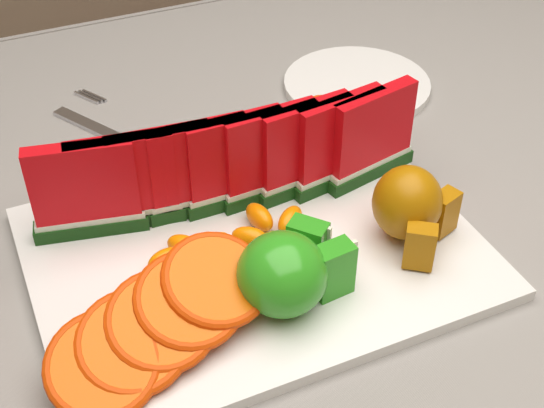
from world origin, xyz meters
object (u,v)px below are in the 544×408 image
at_px(platter, 255,252).
at_px(fork, 107,131).
at_px(side_plate, 357,84).
at_px(apple_cluster, 289,271).
at_px(pear_cluster, 410,206).

relative_size(platter, fork, 2.16).
bearing_deg(fork, side_plate, -5.60).
xyz_separation_m(apple_cluster, pear_cluster, (0.13, 0.03, 0.01)).
xyz_separation_m(pear_cluster, side_plate, (0.10, 0.27, -0.05)).
xyz_separation_m(platter, pear_cluster, (0.13, -0.04, 0.04)).
xyz_separation_m(platter, fork, (-0.07, 0.26, -0.00)).
relative_size(pear_cluster, side_plate, 0.45).
distance_m(side_plate, fork, 0.31).
bearing_deg(apple_cluster, fork, 102.62).
distance_m(platter, side_plate, 0.33).
height_order(pear_cluster, fork, pear_cluster).
height_order(apple_cluster, pear_cluster, pear_cluster).
height_order(platter, apple_cluster, apple_cluster).
bearing_deg(pear_cluster, platter, 161.55).
relative_size(apple_cluster, side_plate, 0.55).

